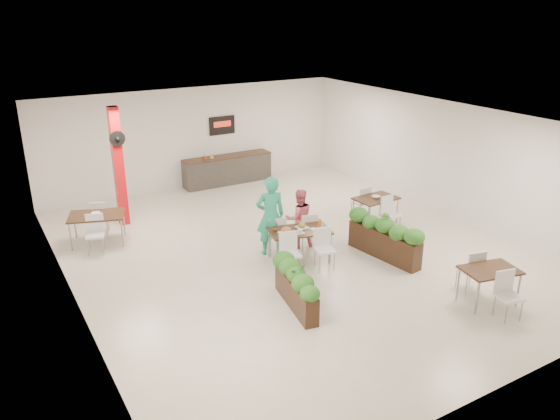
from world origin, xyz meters
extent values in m
plane|color=beige|center=(0.00, 0.00, 0.00)|extent=(12.00, 12.00, 0.00)
cube|color=white|center=(0.00, 6.00, 1.60)|extent=(10.00, 0.10, 3.20)
cube|color=white|center=(0.00, -6.00, 1.60)|extent=(10.00, 0.10, 3.20)
cube|color=white|center=(-5.00, 0.00, 1.60)|extent=(0.10, 12.00, 3.20)
cube|color=white|center=(5.00, 0.00, 1.60)|extent=(0.10, 12.00, 3.20)
cube|color=white|center=(0.00, 0.00, 3.20)|extent=(10.00, 12.00, 0.04)
cube|color=red|center=(-3.00, 3.80, 1.60)|extent=(0.25, 0.25, 3.20)
cylinder|color=black|center=(-3.00, 3.62, 2.40)|extent=(0.40, 0.06, 0.40)
sphere|color=black|center=(-3.00, 3.58, 2.40)|extent=(0.12, 0.12, 0.12)
cube|color=#2F2D2A|center=(1.00, 5.65, 0.45)|extent=(3.00, 0.60, 0.90)
cube|color=black|center=(1.00, 5.65, 0.92)|extent=(3.00, 0.62, 0.04)
cube|color=black|center=(1.00, 5.96, 1.90)|extent=(0.90, 0.04, 0.60)
cube|color=red|center=(1.00, 5.93, 1.95)|extent=(0.60, 0.02, 0.18)
imported|color=#9E421A|center=(0.20, 5.65, 1.04)|extent=(0.09, 0.09, 0.19)
imported|color=gold|center=(0.45, 5.65, 1.02)|extent=(0.13, 0.13, 0.17)
cube|color=black|center=(-0.09, -0.53, 0.73)|extent=(1.55, 1.12, 0.04)
cylinder|color=gray|center=(-0.80, -0.70, 0.35)|extent=(0.04, 0.04, 0.71)
cylinder|color=gray|center=(0.44, -1.02, 0.35)|extent=(0.04, 0.04, 0.71)
cylinder|color=gray|center=(-0.63, -0.04, 0.35)|extent=(0.04, 0.04, 0.71)
cylinder|color=gray|center=(0.61, -0.36, 0.35)|extent=(0.04, 0.04, 0.71)
cube|color=white|center=(-0.33, 0.15, 0.45)|extent=(0.51, 0.51, 0.05)
cube|color=white|center=(-0.38, -0.04, 0.70)|extent=(0.42, 0.14, 0.45)
cylinder|color=gray|center=(-0.13, 0.27, 0.21)|extent=(0.02, 0.02, 0.43)
cylinder|color=gray|center=(-0.46, 0.36, 0.21)|extent=(0.02, 0.02, 0.43)
cylinder|color=gray|center=(-0.21, -0.06, 0.21)|extent=(0.02, 0.02, 0.43)
cylinder|color=gray|center=(-0.54, 0.03, 0.21)|extent=(0.02, 0.02, 0.43)
cube|color=white|center=(0.44, -0.05, 0.45)|extent=(0.51, 0.51, 0.05)
cube|color=white|center=(0.39, -0.23, 0.70)|extent=(0.42, 0.14, 0.45)
cylinder|color=gray|center=(0.65, 0.08, 0.21)|extent=(0.02, 0.02, 0.43)
cylinder|color=gray|center=(0.32, 0.16, 0.21)|extent=(0.02, 0.02, 0.43)
cylinder|color=gray|center=(0.56, -0.25, 0.21)|extent=(0.02, 0.02, 0.43)
cylinder|color=gray|center=(0.23, -0.17, 0.21)|extent=(0.02, 0.02, 0.43)
cube|color=white|center=(-0.63, -1.01, 0.45)|extent=(0.51, 0.51, 0.05)
cube|color=white|center=(-0.58, -0.83, 0.70)|extent=(0.42, 0.14, 0.45)
cylinder|color=gray|center=(-0.83, -1.14, 0.21)|extent=(0.02, 0.02, 0.43)
cylinder|color=gray|center=(-0.51, -1.22, 0.21)|extent=(0.02, 0.02, 0.43)
cylinder|color=gray|center=(-0.75, -0.81, 0.21)|extent=(0.02, 0.02, 0.43)
cylinder|color=gray|center=(-0.42, -0.89, 0.21)|extent=(0.02, 0.02, 0.43)
cube|color=white|center=(0.15, -1.21, 0.45)|extent=(0.51, 0.51, 0.05)
cube|color=white|center=(0.19, -1.03, 0.70)|extent=(0.42, 0.14, 0.45)
cylinder|color=gray|center=(-0.06, -1.33, 0.21)|extent=(0.02, 0.02, 0.43)
cylinder|color=gray|center=(0.27, -1.42, 0.21)|extent=(0.02, 0.02, 0.43)
cylinder|color=gray|center=(0.02, -1.00, 0.21)|extent=(0.02, 0.02, 0.43)
cylinder|color=gray|center=(0.35, -1.09, 0.21)|extent=(0.02, 0.02, 0.43)
cube|color=white|center=(-0.46, -0.54, 0.76)|extent=(0.36, 0.36, 0.01)
ellipsoid|color=#A35028|center=(-0.46, -0.54, 0.83)|extent=(0.22, 0.22, 0.13)
cube|color=white|center=(0.03, -0.44, 0.76)|extent=(0.32, 0.32, 0.01)
ellipsoid|color=orange|center=(0.03, -0.44, 0.82)|extent=(0.18, 0.18, 0.11)
cube|color=white|center=(0.26, -0.75, 0.76)|extent=(0.32, 0.32, 0.01)
ellipsoid|color=#4B130F|center=(0.26, -0.75, 0.81)|extent=(0.16, 0.16, 0.10)
cube|color=white|center=(-0.19, -0.69, 0.76)|extent=(0.22, 0.22, 0.01)
ellipsoid|color=white|center=(-0.19, -0.69, 0.80)|extent=(0.12, 0.12, 0.07)
cylinder|color=orange|center=(0.48, -0.52, 0.82)|extent=(0.07, 0.07, 0.15)
imported|color=brown|center=(-0.60, -0.30, 0.80)|extent=(0.12, 0.12, 0.10)
imported|color=#27A981|center=(-0.49, 0.12, 0.96)|extent=(0.79, 0.62, 1.92)
imported|color=#F36C84|center=(0.31, 0.12, 0.74)|extent=(0.83, 0.72, 1.48)
cube|color=black|center=(-1.29, -2.30, 0.28)|extent=(0.60, 1.71, 0.56)
ellipsoid|color=#175016|center=(-1.43, -2.98, 0.68)|extent=(0.40, 0.40, 0.32)
ellipsoid|color=#175016|center=(-1.36, -2.64, 0.68)|extent=(0.40, 0.40, 0.32)
ellipsoid|color=#175016|center=(-1.29, -2.30, 0.68)|extent=(0.40, 0.40, 0.32)
ellipsoid|color=#175016|center=(-1.23, -1.96, 0.68)|extent=(0.40, 0.40, 0.32)
ellipsoid|color=#175016|center=(-1.16, -1.62, 0.68)|extent=(0.40, 0.40, 0.32)
imported|color=#175016|center=(-1.29, -2.30, 0.75)|extent=(0.33, 0.29, 0.37)
cube|color=black|center=(1.69, -1.43, 0.33)|extent=(0.58, 2.03, 0.67)
ellipsoid|color=#175016|center=(1.80, -2.28, 0.79)|extent=(0.40, 0.40, 0.32)
ellipsoid|color=#175016|center=(1.74, -1.86, 0.79)|extent=(0.40, 0.40, 0.32)
ellipsoid|color=#175016|center=(1.69, -1.43, 0.79)|extent=(0.40, 0.40, 0.32)
ellipsoid|color=#175016|center=(1.63, -1.01, 0.79)|extent=(0.40, 0.40, 0.32)
ellipsoid|color=#175016|center=(1.58, -0.59, 0.79)|extent=(0.40, 0.40, 0.32)
imported|color=#175016|center=(1.69, -1.43, 0.88)|extent=(0.24, 0.24, 0.43)
cube|color=black|center=(-3.89, 2.85, 0.73)|extent=(1.54, 1.26, 0.04)
cylinder|color=gray|center=(-4.58, 2.68, 0.35)|extent=(0.04, 0.04, 0.71)
cylinder|color=gray|center=(-3.44, 2.30, 0.35)|extent=(0.04, 0.04, 0.71)
cylinder|color=gray|center=(-4.34, 3.40, 0.35)|extent=(0.04, 0.04, 0.71)
cylinder|color=gray|center=(-3.20, 3.02, 0.35)|extent=(0.04, 0.04, 0.71)
cube|color=white|center=(-3.70, 3.42, 0.45)|extent=(0.53, 0.53, 0.05)
cube|color=white|center=(-3.76, 3.24, 0.70)|extent=(0.41, 0.17, 0.45)
cylinder|color=gray|center=(-3.49, 3.52, 0.21)|extent=(0.02, 0.02, 0.43)
cylinder|color=gray|center=(-3.81, 3.63, 0.21)|extent=(0.02, 0.02, 0.43)
cylinder|color=gray|center=(-3.60, 3.20, 0.21)|extent=(0.02, 0.02, 0.43)
cylinder|color=gray|center=(-3.92, 3.31, 0.21)|extent=(0.02, 0.02, 0.43)
cube|color=white|center=(-4.08, 2.28, 0.45)|extent=(0.53, 0.53, 0.05)
cube|color=white|center=(-4.02, 2.46, 0.70)|extent=(0.41, 0.17, 0.45)
cylinder|color=gray|center=(-4.30, 2.17, 0.21)|extent=(0.02, 0.02, 0.43)
cylinder|color=gray|center=(-3.98, 2.06, 0.21)|extent=(0.02, 0.02, 0.43)
cylinder|color=gray|center=(-4.19, 2.49, 0.21)|extent=(0.02, 0.02, 0.43)
cylinder|color=gray|center=(-3.87, 2.39, 0.21)|extent=(0.02, 0.02, 0.43)
imported|color=white|center=(-3.89, 2.85, 0.78)|extent=(0.22, 0.22, 0.05)
cube|color=black|center=(2.88, 0.32, 0.73)|extent=(1.18, 0.83, 0.04)
cylinder|color=gray|center=(2.39, -0.03, 0.35)|extent=(0.04, 0.04, 0.71)
cylinder|color=gray|center=(3.41, 0.03, 0.35)|extent=(0.04, 0.04, 0.71)
cylinder|color=gray|center=(2.35, 0.60, 0.35)|extent=(0.04, 0.04, 0.71)
cylinder|color=gray|center=(3.37, 0.67, 0.35)|extent=(0.04, 0.04, 0.71)
cube|color=white|center=(2.84, 0.92, 0.45)|extent=(0.45, 0.45, 0.05)
cube|color=white|center=(2.86, 0.73, 0.70)|extent=(0.42, 0.07, 0.45)
cylinder|color=gray|center=(3.00, 1.10, 0.21)|extent=(0.02, 0.02, 0.43)
cylinder|color=gray|center=(2.66, 1.07, 0.21)|extent=(0.02, 0.02, 0.43)
cylinder|color=gray|center=(3.02, 0.76, 0.21)|extent=(0.02, 0.02, 0.43)
cylinder|color=gray|center=(2.68, 0.73, 0.21)|extent=(0.02, 0.02, 0.43)
cube|color=white|center=(2.92, -0.28, 0.45)|extent=(0.45, 0.45, 0.05)
cube|color=white|center=(2.91, -0.09, 0.70)|extent=(0.42, 0.07, 0.45)
cylinder|color=gray|center=(2.76, -0.46, 0.21)|extent=(0.02, 0.02, 0.43)
cylinder|color=gray|center=(3.10, -0.44, 0.21)|extent=(0.02, 0.02, 0.43)
cylinder|color=gray|center=(2.74, -0.12, 0.21)|extent=(0.02, 0.02, 0.43)
cylinder|color=gray|center=(3.08, -0.10, 0.21)|extent=(0.02, 0.02, 0.43)
imported|color=white|center=(2.88, 0.32, 0.78)|extent=(0.22, 0.22, 0.05)
cube|color=black|center=(2.07, -4.11, 0.73)|extent=(1.21, 0.93, 0.04)
cylinder|color=gray|center=(1.53, -4.30, 0.35)|extent=(0.04, 0.04, 0.71)
cylinder|color=gray|center=(2.47, -4.51, 0.35)|extent=(0.04, 0.04, 0.71)
cylinder|color=gray|center=(1.66, -3.72, 0.35)|extent=(0.04, 0.04, 0.71)
cylinder|color=gray|center=(2.60, -3.92, 0.35)|extent=(0.04, 0.04, 0.71)
cube|color=white|center=(2.19, -3.53, 0.45)|extent=(0.50, 0.50, 0.05)
cube|color=white|center=(2.15, -3.71, 0.70)|extent=(0.42, 0.13, 0.45)
cylinder|color=gray|center=(2.40, -3.40, 0.21)|extent=(0.02, 0.02, 0.43)
cylinder|color=gray|center=(2.06, -3.32, 0.21)|extent=(0.02, 0.02, 0.43)
cylinder|color=gray|center=(2.32, -3.73, 0.21)|extent=(0.02, 0.02, 0.43)
cylinder|color=gray|center=(1.99, -3.66, 0.21)|extent=(0.02, 0.02, 0.43)
cube|color=white|center=(1.94, -4.70, 0.45)|extent=(0.50, 0.50, 0.05)
cube|color=white|center=(1.98, -4.51, 0.70)|extent=(0.42, 0.13, 0.45)
cylinder|color=gray|center=(1.74, -4.83, 0.21)|extent=(0.02, 0.02, 0.43)
cylinder|color=gray|center=(2.07, -4.90, 0.21)|extent=(0.02, 0.02, 0.43)
cylinder|color=gray|center=(1.81, -4.50, 0.21)|extent=(0.02, 0.02, 0.43)
cylinder|color=gray|center=(2.14, -4.57, 0.21)|extent=(0.02, 0.02, 0.43)
camera|label=1|loc=(-6.36, -10.28, 5.59)|focal=35.00mm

